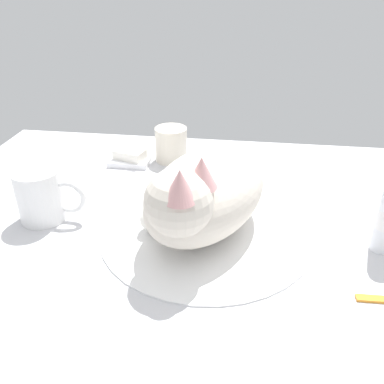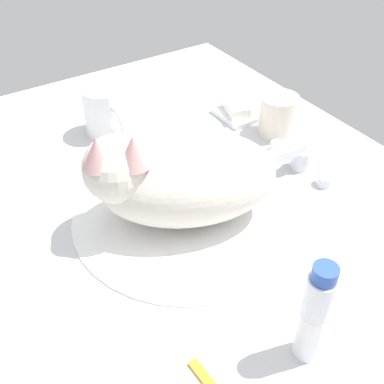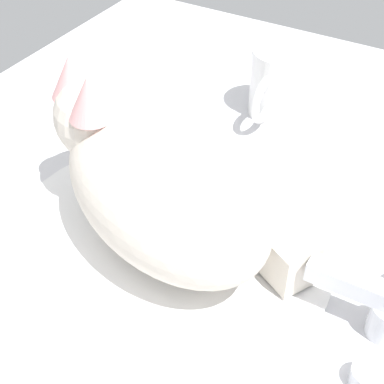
{
  "view_description": "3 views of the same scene",
  "coord_description": "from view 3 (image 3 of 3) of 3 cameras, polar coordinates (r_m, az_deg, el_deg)",
  "views": [
    {
      "loc": [
        5.35,
        -56.69,
        39.55
      ],
      "look_at": [
        -2.41,
        -0.22,
        7.47
      ],
      "focal_mm": 37.81,
      "sensor_mm": 36.0,
      "label": 1
    },
    {
      "loc": [
        48.59,
        -30.68,
        51.29
      ],
      "look_at": [
        1.98,
        -0.49,
        6.24
      ],
      "focal_mm": 46.0,
      "sensor_mm": 36.0,
      "label": 2
    },
    {
      "loc": [
        36.12,
        23.94,
        44.31
      ],
      "look_at": [
        -0.64,
        2.71,
        7.57
      ],
      "focal_mm": 53.93,
      "sensor_mm": 36.0,
      "label": 3
    }
  ],
  "objects": [
    {
      "name": "sink_basin",
      "position": [
        0.62,
        -2.48,
        -4.61
      ],
      "size": [
        35.86,
        35.86,
        0.6
      ],
      "primitive_type": "cylinder",
      "color": "white",
      "rests_on": "ground_plane"
    },
    {
      "name": "faucet",
      "position": [
        0.55,
        17.79,
        -11.09
      ],
      "size": [
        14.69,
        9.8,
        5.62
      ],
      "color": "silver",
      "rests_on": "ground_plane"
    },
    {
      "name": "cat",
      "position": [
        0.58,
        -3.42,
        1.53
      ],
      "size": [
        25.51,
        32.61,
        16.84
      ],
      "color": "beige",
      "rests_on": "sink_basin"
    },
    {
      "name": "coffee_mug",
      "position": [
        0.8,
        8.28,
        10.7
      ],
      "size": [
        12.37,
        8.04,
        9.41
      ],
      "color": "white",
      "rests_on": "ground_plane"
    },
    {
      "name": "ground_plane",
      "position": [
        0.63,
        -2.44,
        -5.76
      ],
      "size": [
        110.0,
        82.5,
        3.0
      ],
      "primitive_type": "cube",
      "color": "silver"
    }
  ]
}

